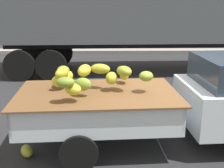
# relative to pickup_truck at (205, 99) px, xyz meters

# --- Properties ---
(ground) EXTENTS (220.00, 220.00, 0.00)m
(ground) POSITION_rel_pickup_truck_xyz_m (-0.53, 0.18, -0.89)
(ground) COLOR #28282B
(curb_strip) EXTENTS (80.00, 0.80, 0.16)m
(curb_strip) POSITION_rel_pickup_truck_xyz_m (-0.53, 10.30, -0.81)
(curb_strip) COLOR gray
(curb_strip) RESTS_ON ground
(pickup_truck) EXTENTS (5.27, 2.08, 1.70)m
(pickup_truck) POSITION_rel_pickup_truck_xyz_m (0.00, 0.00, 0.00)
(pickup_truck) COLOR silver
(pickup_truck) RESTS_ON ground
(semi_trailer) EXTENTS (12.08, 2.98, 3.95)m
(semi_trailer) POSITION_rel_pickup_truck_xyz_m (-0.34, 5.98, 1.65)
(semi_trailer) COLOR #4C5156
(semi_trailer) RESTS_ON ground
(fallen_banana_bunch_near_tailgate) EXTENTS (0.33, 0.39, 0.20)m
(fallen_banana_bunch_near_tailgate) POSITION_rel_pickup_truck_xyz_m (-3.30, -0.50, -0.79)
(fallen_banana_bunch_near_tailgate) COLOR #A3AE31
(fallen_banana_bunch_near_tailgate) RESTS_ON ground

